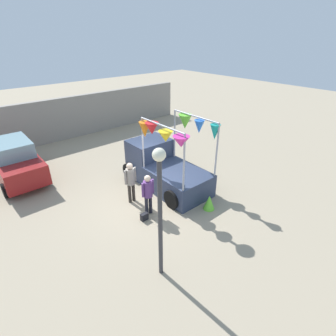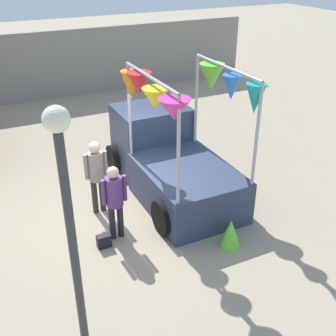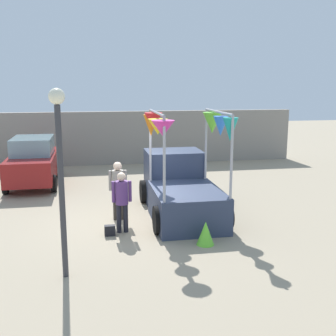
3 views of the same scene
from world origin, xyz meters
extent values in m
plane|color=gray|center=(0.00, 0.00, 0.00)|extent=(60.00, 60.00, 0.00)
cube|color=#2D3851|center=(1.43, -0.34, 0.50)|extent=(1.90, 2.60, 1.00)
cube|color=#2D3851|center=(1.43, 1.66, 0.90)|extent=(1.80, 1.40, 1.80)
cube|color=#8CB2C6|center=(1.43, 1.66, 1.35)|extent=(1.76, 1.37, 0.60)
cylinder|color=black|center=(0.48, 2.01, 0.38)|extent=(0.22, 0.76, 0.76)
cylinder|color=black|center=(2.38, 2.01, 0.38)|extent=(0.22, 0.76, 0.76)
cylinder|color=black|center=(0.48, -1.04, 0.38)|extent=(0.22, 0.76, 0.76)
cylinder|color=black|center=(2.38, -1.04, 0.38)|extent=(0.22, 0.76, 0.76)
cylinder|color=#A5A5AD|center=(0.56, 0.88, 2.09)|extent=(0.07, 0.07, 2.17)
cylinder|color=#A5A5AD|center=(2.30, 0.88, 2.09)|extent=(0.07, 0.07, 2.17)
cylinder|color=#A5A5AD|center=(0.56, -1.56, 2.09)|extent=(0.07, 0.07, 2.17)
cylinder|color=#A5A5AD|center=(2.30, -1.56, 2.09)|extent=(0.07, 0.07, 2.17)
cylinder|color=#A5A5AD|center=(0.56, -0.34, 3.17)|extent=(0.07, 2.44, 0.07)
cylinder|color=#A5A5AD|center=(2.30, -0.34, 3.17)|extent=(0.07, 2.44, 0.07)
cone|color=#D83399|center=(0.56, -1.39, 2.86)|extent=(0.84, 0.84, 0.40)
cone|color=teal|center=(2.30, -1.39, 2.80)|extent=(0.55, 0.55, 0.60)
cone|color=yellow|center=(0.56, -0.58, 2.82)|extent=(0.73, 0.73, 0.42)
cone|color=blue|center=(2.30, -0.58, 2.81)|extent=(0.50, 0.50, 0.54)
cone|color=red|center=(0.56, 0.24, 2.90)|extent=(0.60, 0.60, 0.46)
cone|color=#66CC33|center=(2.30, 0.24, 2.82)|extent=(0.60, 0.60, 0.61)
cone|color=orange|center=(0.56, 0.71, 2.73)|extent=(0.64, 0.64, 0.64)
cylinder|color=black|center=(-0.54, -0.77, 0.40)|extent=(0.13, 0.13, 0.79)
cylinder|color=black|center=(-0.36, -0.77, 0.40)|extent=(0.13, 0.13, 0.79)
cylinder|color=#593372|center=(-0.45, -0.77, 1.10)|extent=(0.34, 0.34, 0.63)
sphere|color=beige|center=(-0.45, -0.77, 1.53)|extent=(0.24, 0.24, 0.24)
cylinder|color=#593372|center=(-0.67, -0.77, 1.13)|extent=(0.09, 0.09, 0.56)
cylinder|color=#593372|center=(-0.23, -0.77, 1.13)|extent=(0.09, 0.09, 0.56)
cylinder|color=#2D2823|center=(-0.57, 0.33, 0.41)|extent=(0.13, 0.13, 0.83)
cylinder|color=#2D2823|center=(-0.39, 0.33, 0.41)|extent=(0.13, 0.13, 0.83)
cylinder|color=gray|center=(-0.48, 0.33, 1.16)|extent=(0.34, 0.34, 0.66)
sphere|color=beige|center=(-0.48, 0.33, 1.61)|extent=(0.25, 0.25, 0.25)
cylinder|color=gray|center=(-0.70, 0.33, 1.19)|extent=(0.09, 0.09, 0.59)
cylinder|color=gray|center=(-0.26, 0.33, 1.19)|extent=(0.09, 0.09, 0.59)
cube|color=black|center=(-0.80, -0.97, 0.14)|extent=(0.28, 0.16, 0.28)
cylinder|color=#333338|center=(-1.82, -3.20, 1.78)|extent=(0.12, 0.12, 3.55)
sphere|color=#F2EDCC|center=(-1.82, -3.20, 3.71)|extent=(0.32, 0.32, 0.32)
cube|color=gray|center=(0.00, 9.10, 1.30)|extent=(18.00, 0.36, 2.60)
cone|color=#66CC33|center=(1.51, -2.04, 0.30)|extent=(0.52, 0.52, 0.60)
camera|label=1|loc=(-5.11, -7.38, 6.14)|focal=28.00mm
camera|label=2|loc=(-2.61, -7.66, 5.41)|focal=45.00mm
camera|label=3|loc=(-1.20, -11.63, 3.97)|focal=45.00mm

